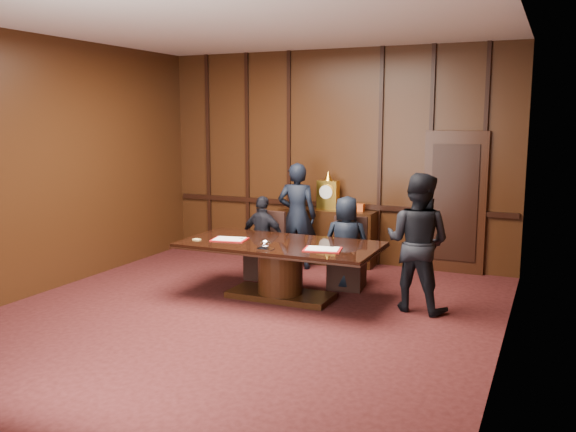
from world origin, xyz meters
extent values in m
plane|color=black|center=(0.00, 0.00, 0.00)|extent=(7.00, 7.00, 0.00)
plane|color=silver|center=(0.00, 0.00, 3.50)|extent=(7.00, 7.00, 0.00)
cube|color=black|center=(0.00, 3.50, 1.75)|extent=(6.00, 0.04, 3.50)
cube|color=black|center=(-3.00, 0.00, 1.75)|extent=(0.04, 7.00, 3.50)
cube|color=black|center=(3.00, 0.00, 1.75)|extent=(0.04, 7.00, 3.50)
cube|color=black|center=(0.00, 3.47, 0.95)|extent=(5.90, 0.05, 0.08)
cube|color=black|center=(2.00, 3.46, 1.10)|extent=(0.95, 0.06, 2.20)
sphere|color=gold|center=(1.63, 3.39, 1.05)|extent=(0.08, 0.08, 0.08)
cube|color=black|center=(0.00, 3.26, 0.45)|extent=(1.60, 0.45, 0.90)
cube|color=black|center=(-0.70, 3.26, 0.03)|extent=(0.12, 0.40, 0.06)
cube|color=black|center=(0.70, 3.26, 0.03)|extent=(0.12, 0.40, 0.06)
cube|color=gold|center=(0.00, 3.26, 1.14)|extent=(0.34, 0.18, 0.48)
cylinder|color=white|center=(0.00, 3.16, 1.20)|extent=(0.22, 0.03, 0.22)
cone|color=gold|center=(0.00, 3.26, 1.46)|extent=(0.14, 0.14, 0.16)
cube|color=black|center=(-0.55, 3.28, 1.01)|extent=(0.18, 0.04, 0.22)
cube|color=#D14D18|center=(0.50, 3.28, 0.96)|extent=(0.22, 0.12, 0.12)
cube|color=black|center=(0.13, 1.10, 0.04)|extent=(1.40, 0.60, 0.08)
cylinder|color=black|center=(0.13, 1.10, 0.39)|extent=(0.60, 0.60, 0.62)
cube|color=black|center=(0.13, 1.10, 0.71)|extent=(2.62, 1.32, 0.02)
cube|color=black|center=(0.13, 1.10, 0.73)|extent=(2.60, 1.30, 0.06)
cube|color=#B01012|center=(-0.58, 0.99, 0.77)|extent=(0.51, 0.41, 0.01)
cube|color=white|center=(-0.58, 0.99, 0.78)|extent=(0.44, 0.35, 0.01)
cube|color=#B01012|center=(0.80, 0.91, 0.77)|extent=(0.52, 0.41, 0.01)
cube|color=white|center=(0.80, 0.91, 0.78)|extent=(0.45, 0.35, 0.01)
cube|color=white|center=(0.13, 0.65, 0.77)|extent=(0.20, 0.14, 0.01)
ellipsoid|color=white|center=(0.13, 0.65, 0.82)|extent=(0.13, 0.13, 0.10)
cube|color=#E4C36F|center=(-0.98, 0.80, 0.77)|extent=(0.11, 0.08, 0.01)
cube|color=black|center=(-0.52, 1.95, 0.23)|extent=(0.48, 0.48, 0.46)
cube|color=black|center=(-0.52, 2.16, 0.72)|extent=(0.48, 0.06, 0.55)
cylinder|color=black|center=(-0.72, 1.75, 0.12)|extent=(0.04, 0.04, 0.23)
cylinder|color=black|center=(-0.32, 2.15, 0.12)|extent=(0.04, 0.04, 0.23)
cube|color=black|center=(0.78, 1.95, 0.23)|extent=(0.53, 0.53, 0.46)
cube|color=black|center=(0.76, 2.16, 0.72)|extent=(0.48, 0.11, 0.55)
cylinder|color=black|center=(0.58, 1.75, 0.12)|extent=(0.04, 0.04, 0.23)
cylinder|color=black|center=(0.98, 2.15, 0.12)|extent=(0.04, 0.04, 0.23)
imported|color=black|center=(-0.52, 1.90, 0.63)|extent=(0.75, 0.35, 1.25)
imported|color=black|center=(0.78, 1.90, 0.66)|extent=(0.72, 0.54, 1.32)
imported|color=black|center=(-0.33, 2.73, 0.85)|extent=(0.69, 0.52, 1.70)
imported|color=black|center=(1.89, 1.35, 0.87)|extent=(0.95, 0.80, 1.73)
camera|label=1|loc=(3.43, -6.07, 2.40)|focal=38.00mm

